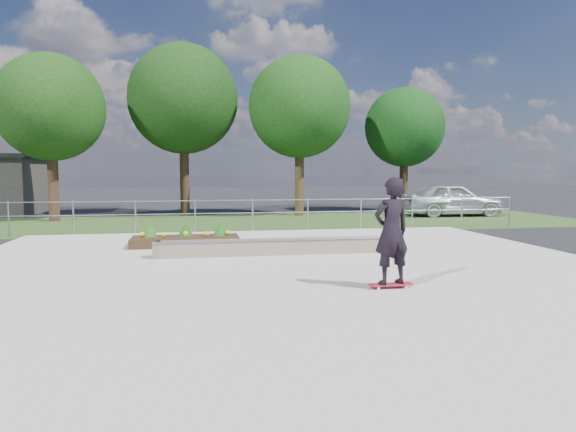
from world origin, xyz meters
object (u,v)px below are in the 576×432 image
at_px(grind_ledge, 275,247).
at_px(planter_bed, 186,239).
at_px(parked_car, 452,199).
at_px(skateboarder, 392,231).

relative_size(grind_ledge, planter_bed, 2.00).
xyz_separation_m(planter_bed, parked_car, (12.43, 8.08, 0.56)).
height_order(planter_bed, parked_car, parked_car).
bearing_deg(parked_car, grind_ledge, 136.80).
bearing_deg(grind_ledge, planter_bed, 137.19).
xyz_separation_m(planter_bed, skateboarder, (3.75, -6.17, 0.85)).
distance_m(planter_bed, parked_car, 14.83).
bearing_deg(planter_bed, skateboarder, -58.74).
relative_size(planter_bed, parked_car, 0.63).
relative_size(planter_bed, skateboarder, 1.50).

